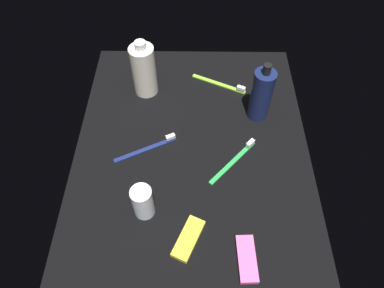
{
  "coord_description": "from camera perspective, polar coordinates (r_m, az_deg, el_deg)",
  "views": [
    {
      "loc": [
        54.4,
        0.61,
        77.13
      ],
      "look_at": [
        0.0,
        0.0,
        3.0
      ],
      "focal_mm": 32.22,
      "sensor_mm": 36.0,
      "label": 1
    }
  ],
  "objects": [
    {
      "name": "deodorant_stick",
      "position": [
        0.82,
        -8.14,
        -9.47
      ],
      "size": [
        4.99,
        4.99,
        9.52
      ],
      "primitive_type": "cylinder",
      "color": "silver",
      "rests_on": "ground_plane"
    },
    {
      "name": "toothbrush_navy",
      "position": [
        0.95,
        -7.09,
        -0.48
      ],
      "size": [
        9.05,
        16.67,
        2.1
      ],
      "color": "navy",
      "rests_on": "ground_plane"
    },
    {
      "name": "lotion_bottle",
      "position": [
        0.98,
        11.39,
        7.99
      ],
      "size": [
        5.99,
        5.99,
        18.95
      ],
      "color": "#151E47",
      "rests_on": "ground_plane"
    },
    {
      "name": "toothbrush_lime",
      "position": [
        1.11,
        4.97,
        9.85
      ],
      "size": [
        8.75,
        16.8,
        2.1
      ],
      "color": "#8CD133",
      "rests_on": "ground_plane"
    },
    {
      "name": "ground_plane",
      "position": [
        0.95,
        0.0,
        -1.29
      ],
      "size": [
        84.0,
        64.0,
        1.2
      ],
      "primitive_type": "cube",
      "color": "black"
    },
    {
      "name": "snack_bar_yellow",
      "position": [
        0.82,
        -0.6,
        -15.39
      ],
      "size": [
        11.13,
        7.91,
        1.5
      ],
      "primitive_type": "cube",
      "rotation": [
        0.0,
        0.0,
        -0.42
      ],
      "color": "yellow",
      "rests_on": "ground_plane"
    },
    {
      "name": "snack_bar_pink",
      "position": [
        0.81,
        9.04,
        -18.26
      ],
      "size": [
        10.56,
        4.43,
        1.5
      ],
      "primitive_type": "cube",
      "rotation": [
        0.0,
        0.0,
        0.04
      ],
      "color": "#E55999",
      "rests_on": "ground_plane"
    },
    {
      "name": "bodywash_bottle",
      "position": [
        1.05,
        -7.98,
        12.03
      ],
      "size": [
        7.22,
        7.22,
        18.18
      ],
      "color": "silver",
      "rests_on": "ground_plane"
    },
    {
      "name": "toothbrush_green",
      "position": [
        0.93,
        7.19,
        -2.48
      ],
      "size": [
        14.05,
        13.08,
        2.1
      ],
      "color": "green",
      "rests_on": "ground_plane"
    }
  ]
}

